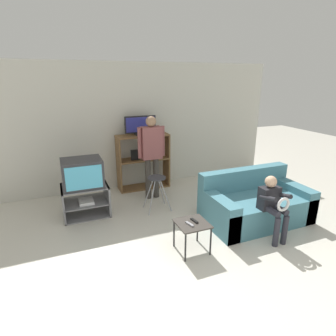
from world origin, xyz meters
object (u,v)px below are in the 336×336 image
object	(u,v)px
tv_stand	(86,200)
television_main	(82,173)
couch	(255,204)
person_standing_adult	(151,150)
television_flat	(140,126)
folding_stool	(157,184)
media_shelf	(143,161)
snack_table	(192,227)
remote_control_white	(190,224)
remote_control_black	(194,221)
person_seated_child	(273,203)

from	to	relation	value
tv_stand	television_main	xyz separation A→B (m)	(-0.01, -0.00, 0.51)
couch	person_standing_adult	bearing A→B (deg)	130.29
television_flat	couch	world-z (taller)	television_flat
television_main	folding_stool	world-z (taller)	television_main
media_shelf	snack_table	bearing A→B (deg)	-92.18
television_main	folding_stool	size ratio (longest dim) A/B	1.04
remote_control_white	couch	world-z (taller)	couch
television_main	snack_table	distance (m)	2.10
tv_stand	couch	xyz separation A→B (m)	(2.59, -1.26, 0.02)
television_main	remote_control_white	bearing A→B (deg)	-55.23
remote_control_black	person_standing_adult	world-z (taller)	person_standing_adult
couch	snack_table	bearing A→B (deg)	-163.42
couch	remote_control_black	bearing A→B (deg)	-164.02
remote_control_black	remote_control_white	size ratio (longest dim) A/B	1.00
television_main	television_flat	distance (m)	1.66
couch	person_standing_adult	xyz separation A→B (m)	(-1.28, 1.51, 0.70)
television_main	television_flat	world-z (taller)	television_flat
tv_stand	media_shelf	bearing A→B (deg)	32.63
television_main	couch	distance (m)	2.93
couch	person_seated_child	bearing A→B (deg)	-104.70
folding_stool	remote_control_black	size ratio (longest dim) A/B	4.37
media_shelf	television_flat	xyz separation A→B (m)	(-0.03, 0.02, 0.75)
media_shelf	couch	world-z (taller)	media_shelf
television_main	person_standing_adult	world-z (taller)	person_standing_adult
couch	person_standing_adult	distance (m)	2.11
folding_stool	snack_table	size ratio (longest dim) A/B	1.47
television_main	tv_stand	bearing A→B (deg)	21.64
folding_stool	couch	xyz separation A→B (m)	(1.38, -0.97, -0.22)
remote_control_white	person_seated_child	xyz separation A→B (m)	(1.28, -0.11, 0.13)
tv_stand	snack_table	xyz separation A→B (m)	(1.22, -1.66, 0.11)
person_seated_child	folding_stool	bearing A→B (deg)	129.17
tv_stand	remote_control_white	world-z (taller)	tv_stand
tv_stand	television_main	distance (m)	0.51
media_shelf	person_standing_adult	bearing A→B (deg)	-90.66
television_main	couch	bearing A→B (deg)	-25.69
television_main	couch	size ratio (longest dim) A/B	0.38
remote_control_black	person_standing_adult	distance (m)	1.97
television_flat	person_seated_child	world-z (taller)	television_flat
television_main	media_shelf	size ratio (longest dim) A/B	0.56
remote_control_black	remote_control_white	bearing A→B (deg)	-157.49
person_standing_adult	person_seated_child	world-z (taller)	person_standing_adult
television_main	snack_table	world-z (taller)	television_main
media_shelf	couch	xyz separation A→B (m)	(1.28, -2.10, -0.31)
television_main	person_standing_adult	distance (m)	1.36
folding_stool	person_seated_child	distance (m)	1.96
folding_stool	couch	world-z (taller)	couch
remote_control_white	couch	bearing A→B (deg)	3.15
media_shelf	person_seated_child	xyz separation A→B (m)	(1.13, -2.64, -0.02)
couch	person_standing_adult	size ratio (longest dim) A/B	1.05
tv_stand	media_shelf	distance (m)	1.59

